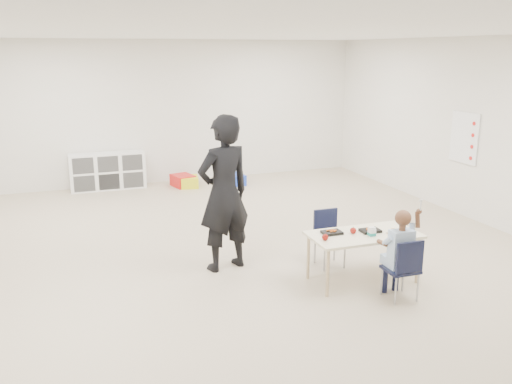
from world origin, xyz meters
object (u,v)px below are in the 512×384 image
object	(u,v)px
chair_near	(401,268)
adult	(224,194)
child	(402,250)
cubby_shelf	(108,171)
table	(363,257)

from	to	relation	value
chair_near	adult	xyz separation A→B (m)	(-1.51, 1.45, 0.60)
chair_near	child	world-z (taller)	child
cubby_shelf	adult	size ratio (longest dim) A/B	0.74
table	chair_near	bearing A→B (deg)	-74.30
chair_near	child	size ratio (longest dim) A/B	0.63
cubby_shelf	adult	world-z (taller)	adult
chair_near	cubby_shelf	world-z (taller)	cubby_shelf
table	chair_near	world-z (taller)	chair_near
table	adult	world-z (taller)	adult
table	child	world-z (taller)	child
table	child	distance (m)	0.61
adult	child	bearing A→B (deg)	120.87
table	cubby_shelf	distance (m)	5.93
table	chair_near	size ratio (longest dim) A/B	1.84
table	adult	bearing A→B (deg)	147.68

